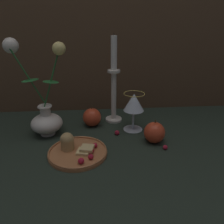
{
  "coord_description": "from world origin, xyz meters",
  "views": [
    {
      "loc": [
        0.01,
        -0.73,
        0.42
      ],
      "look_at": [
        0.07,
        0.03,
        0.1
      ],
      "focal_mm": 35.0,
      "sensor_mm": 36.0,
      "label": 1
    }
  ],
  "objects": [
    {
      "name": "apple_near_glass",
      "position": [
        -0.01,
        0.13,
        0.04
      ],
      "size": [
        0.08,
        0.08,
        0.09
      ],
      "color": "#D14223",
      "rests_on": "ground_plane"
    },
    {
      "name": "berry_near_plate",
      "position": [
        0.25,
        -0.09,
        0.01
      ],
      "size": [
        0.02,
        0.02,
        0.02
      ],
      "primitive_type": "sphere",
      "color": "#AD192D",
      "rests_on": "ground_plane"
    },
    {
      "name": "ground_plane",
      "position": [
        0.0,
        0.0,
        0.0
      ],
      "size": [
        2.4,
        2.4,
        0.0
      ],
      "primitive_type": "plane",
      "color": "#232D23",
      "rests_on": "ground"
    },
    {
      "name": "berry_front_center",
      "position": [
        0.09,
        0.03,
        0.01
      ],
      "size": [
        0.02,
        0.02,
        0.02
      ],
      "primitive_type": "sphere",
      "color": "#AD192D",
      "rests_on": "ground_plane"
    },
    {
      "name": "vase",
      "position": [
        -0.19,
        0.07,
        0.1
      ],
      "size": [
        0.22,
        0.12,
        0.37
      ],
      "color": "silver",
      "rests_on": "ground_plane"
    },
    {
      "name": "apple_beside_vase",
      "position": [
        0.22,
        -0.03,
        0.04
      ],
      "size": [
        0.08,
        0.08,
        0.09
      ],
      "color": "#D14223",
      "rests_on": "ground_plane"
    },
    {
      "name": "candlestick",
      "position": [
        0.09,
        0.17,
        0.16
      ],
      "size": [
        0.07,
        0.07,
        0.38
      ],
      "color": "silver",
      "rests_on": "ground_plane"
    },
    {
      "name": "wine_glass",
      "position": [
        0.16,
        0.08,
        0.11
      ],
      "size": [
        0.08,
        0.08,
        0.16
      ],
      "color": "silver",
      "rests_on": "ground_plane"
    },
    {
      "name": "plate_with_pastries",
      "position": [
        -0.06,
        -0.09,
        0.02
      ],
      "size": [
        0.2,
        0.2,
        0.07
      ],
      "color": "#B77042",
      "rests_on": "ground_plane"
    }
  ]
}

